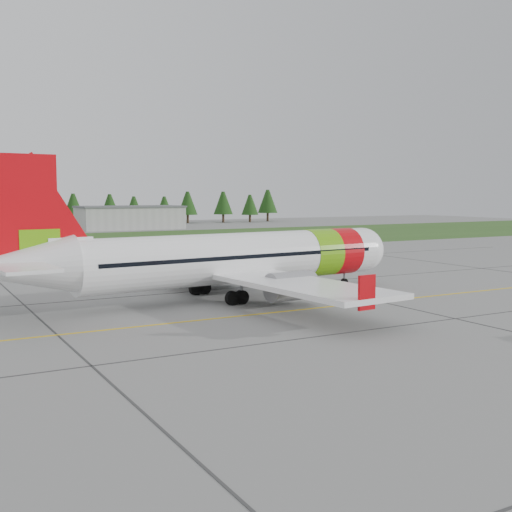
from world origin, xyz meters
TOP-DOWN VIEW (x-y plane):
  - ground at (0.00, 0.00)m, footprint 320.00×320.00m
  - aircraft at (0.33, 15.36)m, footprint 37.03×34.23m
  - grass_strip at (0.00, 82.00)m, footprint 320.00×50.00m
  - taxi_guideline at (0.00, 8.00)m, footprint 120.00×0.25m
  - hangar_east at (25.00, 118.00)m, footprint 24.00×12.00m
  - treeline at (0.00, 138.00)m, footprint 160.00×8.00m

SIDE VIEW (x-z plane):
  - ground at x=0.00m, z-range 0.00..0.00m
  - taxi_guideline at x=0.00m, z-range 0.00..0.02m
  - grass_strip at x=0.00m, z-range 0.00..0.03m
  - hangar_east at x=25.00m, z-range 0.00..5.20m
  - aircraft at x=0.33m, z-range -2.37..8.84m
  - treeline at x=0.00m, z-range 0.00..10.00m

